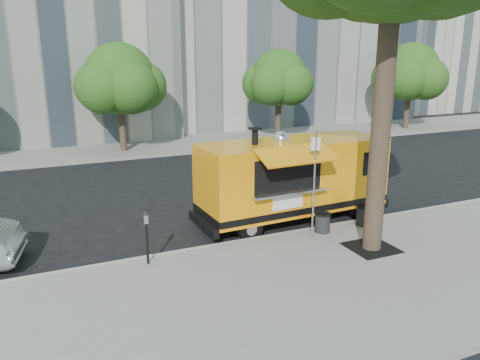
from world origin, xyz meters
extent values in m
plane|color=black|center=(0.00, 0.00, 0.00)|extent=(120.00, 120.00, 0.00)
cube|color=gray|center=(0.00, -4.00, 0.07)|extent=(60.00, 6.00, 0.15)
cube|color=#999993|center=(0.00, -0.93, 0.07)|extent=(60.00, 0.14, 0.16)
cube|color=gray|center=(0.00, 13.50, 0.07)|extent=(60.00, 5.00, 0.15)
cube|color=beige|center=(30.00, 24.00, 8.00)|extent=(16.00, 12.00, 16.00)
cylinder|color=#33261C|center=(2.60, -2.80, 3.40)|extent=(0.48, 0.48, 6.50)
cube|color=black|center=(2.60, -2.80, 0.15)|extent=(1.20, 1.20, 0.02)
cylinder|color=#33261C|center=(-1.00, 12.70, 1.45)|extent=(0.36, 0.36, 2.60)
sphere|color=#224E14|center=(-1.00, 12.70, 3.85)|extent=(3.60, 3.60, 3.60)
cylinder|color=#33261C|center=(8.00, 12.40, 1.45)|extent=(0.36, 0.36, 2.60)
sphere|color=#224E14|center=(8.00, 12.40, 3.74)|extent=(3.24, 3.24, 3.24)
cylinder|color=#33261C|center=(18.00, 12.60, 1.45)|extent=(0.36, 0.36, 2.60)
sphere|color=#224E14|center=(18.00, 12.60, 3.91)|extent=(3.78, 3.78, 3.78)
cylinder|color=silver|center=(1.55, -1.55, 1.65)|extent=(0.06, 0.06, 3.00)
cube|color=white|center=(1.55, -1.55, 2.80)|extent=(0.28, 0.02, 0.35)
cylinder|color=black|center=(-3.00, -1.35, 0.68)|extent=(0.06, 0.06, 1.05)
cube|color=silver|center=(-3.00, -1.35, 1.30)|extent=(0.10, 0.08, 0.22)
sphere|color=black|center=(-3.00, -1.35, 1.43)|extent=(0.11, 0.11, 0.11)
cube|color=#FF980D|center=(1.93, 0.20, 1.50)|extent=(5.92, 2.24, 2.11)
cube|color=black|center=(1.93, 0.20, 0.65)|extent=(5.94, 2.26, 0.20)
cube|color=black|center=(4.92, 0.34, 0.40)|extent=(0.27, 1.88, 0.27)
cube|color=black|center=(-1.07, 0.06, 0.40)|extent=(0.27, 1.88, 0.27)
cube|color=black|center=(4.86, 0.33, 1.84)|extent=(0.12, 1.58, 0.85)
cylinder|color=black|center=(3.98, -0.53, 0.36)|extent=(0.73, 0.28, 0.72)
cylinder|color=black|center=(3.91, 1.12, 0.36)|extent=(0.73, 0.28, 0.72)
cylinder|color=black|center=(0.04, -0.71, 0.36)|extent=(0.73, 0.28, 0.72)
cylinder|color=black|center=(-0.04, 0.94, 0.36)|extent=(0.73, 0.28, 0.72)
cube|color=black|center=(1.16, -0.76, 1.84)|extent=(2.16, 0.28, 0.94)
cube|color=silver|center=(1.17, -0.92, 1.33)|extent=(2.37, 0.46, 0.06)
cube|color=#FF980D|center=(1.18, -1.24, 2.48)|extent=(2.29, 0.95, 0.38)
cube|color=white|center=(1.17, -0.84, 1.05)|extent=(0.99, 0.08, 0.45)
cylinder|color=black|center=(0.58, 0.14, 2.78)|extent=(0.18, 0.18, 0.49)
sphere|color=silver|center=(1.56, 0.36, 2.60)|extent=(0.50, 0.50, 0.50)
sphere|color=maroon|center=(0.66, -0.50, 1.79)|extent=(0.75, 0.75, 0.75)
cylinder|color=#FF590C|center=(0.67, -0.73, 1.66)|extent=(0.31, 0.12, 0.31)
cylinder|color=black|center=(2.06, -1.30, 0.43)|extent=(0.43, 0.43, 0.56)
cylinder|color=black|center=(2.06, -1.30, 0.69)|extent=(0.47, 0.47, 0.04)
cylinder|color=black|center=(3.50, -1.35, 0.45)|extent=(0.46, 0.46, 0.61)
cylinder|color=black|center=(3.50, -1.35, 0.74)|extent=(0.50, 0.50, 0.04)
camera|label=1|loc=(-5.19, -11.83, 5.12)|focal=35.00mm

